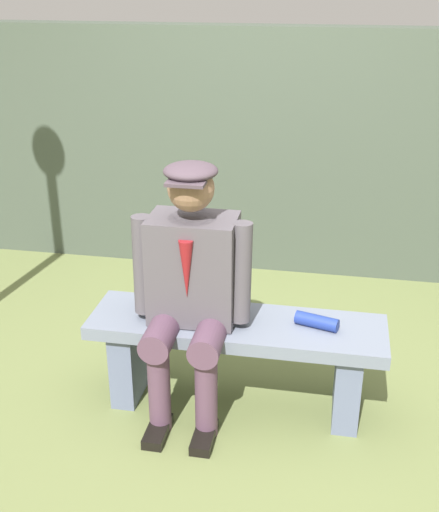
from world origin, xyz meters
The scene contains 5 objects.
ground_plane centered at (0.00, 0.00, 0.00)m, with size 30.00×30.00×0.00m, color olive.
bench centered at (0.00, 0.00, 0.34)m, with size 1.49×0.42×0.49m.
seated_man centered at (0.22, 0.06, 0.72)m, with size 0.59×0.60×1.30m.
rolled_magazine centered at (-0.40, -0.01, 0.53)m, with size 0.07×0.07×0.21m, color navy.
stadium_wall centered at (0.00, -1.80, 0.88)m, with size 12.00×0.24×1.76m, color #424C3F.
Camera 1 is at (-0.44, 2.81, 2.11)m, focal length 45.71 mm.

